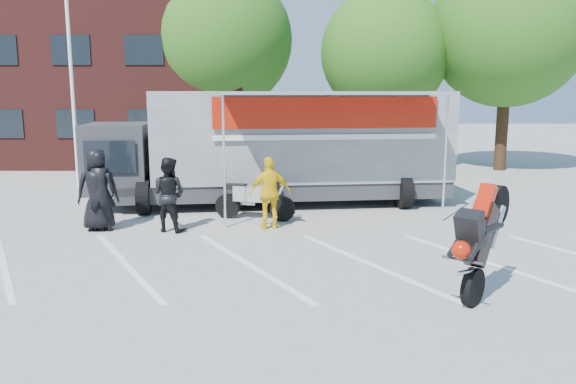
{
  "coord_description": "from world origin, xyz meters",
  "views": [
    {
      "loc": [
        1.05,
        -9.53,
        3.32
      ],
      "look_at": [
        0.98,
        1.74,
        1.3
      ],
      "focal_mm": 35.0,
      "sensor_mm": 36.0,
      "label": 1
    }
  ],
  "objects_px": {
    "spectator_leather_a": "(98,189)",
    "spectator_hivis": "(270,193)",
    "spectator_leather_b": "(100,191)",
    "parked_motorcycle": "(255,220)",
    "transporter_truck": "(285,204)",
    "tree_left": "(223,40)",
    "tree_mid": "(385,53)",
    "flagpole": "(77,40)",
    "spectator_leather_c": "(168,194)",
    "tree_right": "(509,29)",
    "stunt_bike_rider": "(488,294)"
  },
  "relations": [
    {
      "from": "spectator_leather_a",
      "to": "spectator_hivis",
      "type": "xyz_separation_m",
      "value": [
        4.15,
        0.18,
        -0.11
      ]
    },
    {
      "from": "spectator_leather_b",
      "to": "parked_motorcycle",
      "type": "bearing_deg",
      "value": -160.94
    },
    {
      "from": "transporter_truck",
      "to": "parked_motorcycle",
      "type": "relative_size",
      "value": 4.74
    },
    {
      "from": "tree_left",
      "to": "spectator_hivis",
      "type": "relative_size",
      "value": 4.87
    },
    {
      "from": "parked_motorcycle",
      "to": "spectator_leather_a",
      "type": "xyz_separation_m",
      "value": [
        -3.71,
        -1.13,
        1.0
      ]
    },
    {
      "from": "spectator_hivis",
      "to": "tree_mid",
      "type": "bearing_deg",
      "value": -127.12
    },
    {
      "from": "flagpole",
      "to": "spectator_hivis",
      "type": "bearing_deg",
      "value": -41.94
    },
    {
      "from": "flagpole",
      "to": "tree_mid",
      "type": "bearing_deg",
      "value": 23.97
    },
    {
      "from": "transporter_truck",
      "to": "spectator_leather_b",
      "type": "relative_size",
      "value": 5.41
    },
    {
      "from": "tree_left",
      "to": "transporter_truck",
      "type": "distance_m",
      "value": 10.98
    },
    {
      "from": "spectator_leather_b",
      "to": "spectator_hivis",
      "type": "bearing_deg",
      "value": -175.81
    },
    {
      "from": "spectator_leather_c",
      "to": "spectator_hivis",
      "type": "relative_size",
      "value": 1.01
    },
    {
      "from": "tree_right",
      "to": "spectator_leather_c",
      "type": "relative_size",
      "value": 5.1
    },
    {
      "from": "stunt_bike_rider",
      "to": "spectator_leather_c",
      "type": "height_order",
      "value": "spectator_leather_c"
    },
    {
      "from": "tree_mid",
      "to": "spectator_leather_b",
      "type": "xyz_separation_m",
      "value": [
        -8.53,
        -11.35,
        -3.98
      ]
    },
    {
      "from": "stunt_bike_rider",
      "to": "flagpole",
      "type": "bearing_deg",
      "value": 175.07
    },
    {
      "from": "tree_left",
      "to": "spectator_leather_a",
      "type": "bearing_deg",
      "value": -97.58
    },
    {
      "from": "spectator_leather_c",
      "to": "transporter_truck",
      "type": "bearing_deg",
      "value": -111.58
    },
    {
      "from": "tree_left",
      "to": "stunt_bike_rider",
      "type": "distance_m",
      "value": 18.63
    },
    {
      "from": "tree_left",
      "to": "stunt_bike_rider",
      "type": "relative_size",
      "value": 4.22
    },
    {
      "from": "transporter_truck",
      "to": "stunt_bike_rider",
      "type": "relative_size",
      "value": 5.11
    },
    {
      "from": "flagpole",
      "to": "spectator_leather_a",
      "type": "xyz_separation_m",
      "value": [
        2.61,
        -6.26,
        -4.05
      ]
    },
    {
      "from": "tree_left",
      "to": "spectator_hivis",
      "type": "bearing_deg",
      "value": -78.22
    },
    {
      "from": "spectator_leather_b",
      "to": "stunt_bike_rider",
      "type": "bearing_deg",
      "value": 151.79
    },
    {
      "from": "transporter_truck",
      "to": "parked_motorcycle",
      "type": "xyz_separation_m",
      "value": [
        -0.77,
        -2.1,
        0.0
      ]
    },
    {
      "from": "transporter_truck",
      "to": "spectator_leather_a",
      "type": "distance_m",
      "value": 5.62
    },
    {
      "from": "tree_mid",
      "to": "stunt_bike_rider",
      "type": "relative_size",
      "value": 3.75
    },
    {
      "from": "flagpole",
      "to": "parked_motorcycle",
      "type": "relative_size",
      "value": 3.62
    },
    {
      "from": "tree_right",
      "to": "spectator_leather_c",
      "type": "height_order",
      "value": "tree_right"
    },
    {
      "from": "spectator_leather_b",
      "to": "spectator_leather_c",
      "type": "distance_m",
      "value": 1.63
    },
    {
      "from": "tree_left",
      "to": "spectator_leather_a",
      "type": "xyz_separation_m",
      "value": [
        -1.63,
        -12.26,
        -4.57
      ]
    },
    {
      "from": "tree_right",
      "to": "stunt_bike_rider",
      "type": "xyz_separation_m",
      "value": [
        -5.68,
        -15.12,
        -5.88
      ]
    },
    {
      "from": "flagpole",
      "to": "tree_mid",
      "type": "xyz_separation_m",
      "value": [
        11.24,
        5.0,
        -0.11
      ]
    },
    {
      "from": "tree_left",
      "to": "spectator_leather_a",
      "type": "height_order",
      "value": "tree_left"
    },
    {
      "from": "flagpole",
      "to": "spectator_hivis",
      "type": "height_order",
      "value": "flagpole"
    },
    {
      "from": "stunt_bike_rider",
      "to": "spectator_leather_b",
      "type": "height_order",
      "value": "spectator_leather_b"
    },
    {
      "from": "flagpole",
      "to": "tree_left",
      "type": "xyz_separation_m",
      "value": [
        4.24,
        6.0,
        0.51
      ]
    },
    {
      "from": "spectator_hivis",
      "to": "spectator_leather_a",
      "type": "bearing_deg",
      "value": -12.61
    },
    {
      "from": "spectator_leather_b",
      "to": "spectator_hivis",
      "type": "distance_m",
      "value": 4.06
    },
    {
      "from": "flagpole",
      "to": "spectator_hivis",
      "type": "distance_m",
      "value": 10.0
    },
    {
      "from": "tree_mid",
      "to": "spectator_leather_c",
      "type": "bearing_deg",
      "value": -121.3
    },
    {
      "from": "tree_left",
      "to": "transporter_truck",
      "type": "xyz_separation_m",
      "value": [
        2.85,
        -9.03,
        -5.57
      ]
    },
    {
      "from": "tree_left",
      "to": "spectator_hivis",
      "type": "xyz_separation_m",
      "value": [
        2.52,
        -12.08,
        -4.68
      ]
    },
    {
      "from": "parked_motorcycle",
      "to": "stunt_bike_rider",
      "type": "bearing_deg",
      "value": -128.19
    },
    {
      "from": "flagpole",
      "to": "stunt_bike_rider",
      "type": "relative_size",
      "value": 3.9
    },
    {
      "from": "flagpole",
      "to": "tree_left",
      "type": "distance_m",
      "value": 7.37
    },
    {
      "from": "spectator_leather_b",
      "to": "spectator_leather_c",
      "type": "relative_size",
      "value": 1.08
    },
    {
      "from": "tree_right",
      "to": "stunt_bike_rider",
      "type": "relative_size",
      "value": 4.45
    },
    {
      "from": "parked_motorcycle",
      "to": "spectator_leather_c",
      "type": "distance_m",
      "value": 2.5
    },
    {
      "from": "tree_right",
      "to": "spectator_leather_b",
      "type": "distance_m",
      "value": 18.03
    }
  ]
}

